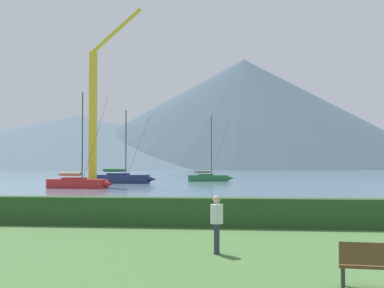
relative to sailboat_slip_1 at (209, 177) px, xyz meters
The scene contains 9 objects.
harbor_water 60.87m from the sailboat_slip_1, 76.31° to the left, with size 320.00×246.00×0.00m, color slate.
sailboat_slip_1 is the anchor object (origin of this frame).
sailboat_slip_6 16.51m from the sailboat_slip_1, 131.85° to the right, with size 8.91×2.75×10.29m.
sailboat_slip_8 31.99m from the sailboat_slip_1, 110.92° to the right, with size 7.57×2.97×10.56m.
park_bench_near_path 79.01m from the sailboat_slip_1, 81.75° to the right, with size 1.75×0.65×0.95m.
person_standing_walker 74.38m from the sailboat_slip_1, 84.12° to the right, with size 0.36×0.57×1.65m.
dock_crane 27.35m from the sailboat_slip_1, 115.66° to the right, with size 6.97×2.00×21.50m.
distant_hill_west_ridge 334.71m from the sailboat_slip_1, 91.15° to the left, with size 292.48×292.48×81.76m, color #425666.
distant_hill_central_peak 349.46m from the sailboat_slip_1, 112.23° to the left, with size 346.26×346.26×40.51m, color #4C6070.
Camera 1 is at (-5.40, -12.26, 2.50)m, focal length 53.10 mm.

